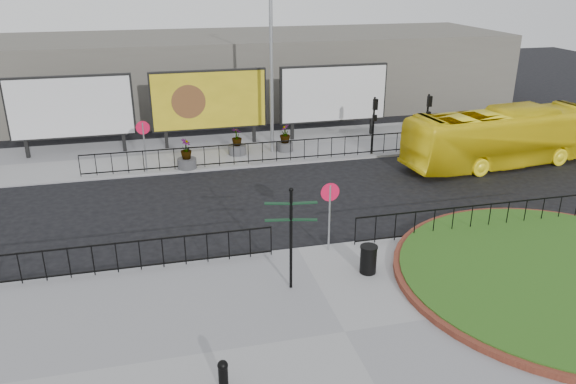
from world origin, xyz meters
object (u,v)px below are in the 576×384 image
object	(u,v)px
bollard	(223,373)
bus	(503,137)
planter_c	(285,140)
planter_a	(187,157)
litter_bin	(368,259)
lamp_post	(271,62)
billboard_mid	(209,100)
fingerpost_sign	(291,229)
planter_b	(237,145)

from	to	relation	value
bollard	bus	xyz separation A→B (m)	(15.61, 12.90, 0.89)
planter_c	planter_a	bearing A→B (deg)	-163.17
litter_bin	bollard	bearing A→B (deg)	-140.91
lamp_post	bus	bearing A→B (deg)	-22.84
lamp_post	planter_c	xyz separation A→B (m)	(0.69, 0.00, -4.14)
billboard_mid	fingerpost_sign	bearing A→B (deg)	-87.61
bus	planter_c	world-z (taller)	bus
bus	billboard_mid	bearing A→B (deg)	59.03
bus	planter_b	size ratio (longest dim) A/B	7.26
fingerpost_sign	bus	world-z (taller)	fingerpost_sign
lamp_post	bollard	distance (m)	18.58
planter_a	planter_c	xyz separation A→B (m)	(5.29, 1.60, 0.01)
billboard_mid	planter_b	bearing A→B (deg)	-60.18
fingerpost_sign	planter_b	bearing A→B (deg)	102.74
billboard_mid	planter_a	distance (m)	4.36
lamp_post	planter_c	bearing A→B (deg)	0.00
planter_a	planter_c	size ratio (longest dim) A/B	1.03
fingerpost_sign	planter_c	xyz separation A→B (m)	(3.06, 13.46, -1.41)
billboard_mid	lamp_post	bearing A→B (deg)	-33.25
lamp_post	fingerpost_sign	bearing A→B (deg)	-99.96
lamp_post	litter_bin	distance (m)	13.83
planter_a	planter_c	distance (m)	5.52
lamp_post	planter_b	bearing A→B (deg)	-180.00
litter_bin	bus	xyz separation A→B (m)	(10.41, 8.68, 0.84)
planter_b	planter_c	size ratio (longest dim) A/B	0.99
litter_bin	planter_b	size ratio (longest dim) A/B	0.66
billboard_mid	litter_bin	world-z (taller)	billboard_mid
planter_b	bollard	bearing A→B (deg)	-100.03
fingerpost_sign	planter_a	world-z (taller)	fingerpost_sign
planter_a	planter_b	distance (m)	3.15
planter_b	planter_c	xyz separation A→B (m)	(2.57, 0.00, 0.05)
planter_b	litter_bin	bearing A→B (deg)	-80.83
planter_c	bus	bearing A→B (deg)	-24.25
bus	lamp_post	bearing A→B (deg)	61.49
billboard_mid	litter_bin	distance (m)	15.61
planter_a	bollard	bearing A→B (deg)	-91.30
bollard	planter_c	bearing A→B (deg)	72.01
fingerpost_sign	planter_c	distance (m)	13.88
billboard_mid	litter_bin	bearing A→B (deg)	-77.86
fingerpost_sign	planter_c	world-z (taller)	fingerpost_sign
bollard	planter_c	xyz separation A→B (m)	(5.65, 17.39, 0.14)
litter_bin	planter_a	bearing A→B (deg)	112.73
bollard	planter_b	xyz separation A→B (m)	(3.08, 17.39, 0.09)
billboard_mid	planter_b	xyz separation A→B (m)	(1.13, -1.97, -1.97)
lamp_post	planter_a	bearing A→B (deg)	-160.80
billboard_mid	bus	size ratio (longest dim) A/B	0.60
fingerpost_sign	planter_a	bearing A→B (deg)	115.47
lamp_post	fingerpost_sign	distance (m)	13.94
fingerpost_sign	bollard	bearing A→B (deg)	-108.59
lamp_post	bollard	world-z (taller)	lamp_post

